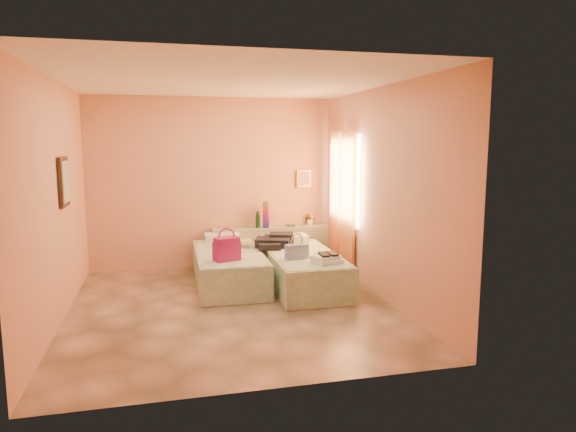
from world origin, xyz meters
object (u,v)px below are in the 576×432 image
bed_right (303,270)px  water_bottle (258,220)px  towel_stack (327,259)px  flower_vase (310,218)px  blue_handbag (297,251)px  green_book (290,225)px  headboard_ledge (273,246)px  bed_left (229,268)px  magenta_handbag (227,249)px

bed_right → water_bottle: (-0.39, 1.41, 0.53)m
towel_stack → flower_vase: bearing=79.6°
bed_right → blue_handbag: 0.50m
green_book → bed_right: bearing=-87.8°
flower_vase → blue_handbag: (-0.72, -1.83, -0.17)m
flower_vase → headboard_ledge: bearing=-173.5°
green_book → flower_vase: flower_vase is taller
bed_right → water_bottle: size_ratio=7.60×
headboard_ledge → water_bottle: 0.52m
bed_right → blue_handbag: bearing=-118.1°
bed_left → magenta_handbag: (-0.10, -0.59, 0.41)m
magenta_handbag → blue_handbag: bearing=-27.4°
blue_handbag → magenta_handbag: bearing=160.0°
flower_vase → water_bottle: bearing=-173.7°
bed_left → towel_stack: towel_stack is taller
bed_left → blue_handbag: 1.15m
headboard_ledge → water_bottle: size_ratio=7.79×
green_book → bed_left: bearing=-129.6°
bed_right → green_book: (0.17, 1.44, 0.41)m
blue_handbag → towel_stack: blue_handbag is taller
green_book → towel_stack: (-0.03, -2.09, -0.11)m
flower_vase → magenta_handbag: bearing=-134.0°
bed_left → water_bottle: size_ratio=7.60×
headboard_ledge → blue_handbag: size_ratio=6.66×
blue_handbag → bed_left: bearing=127.1°
headboard_ledge → bed_left: size_ratio=1.02×
water_bottle → blue_handbag: size_ratio=0.86×
headboard_ledge → flower_vase: bearing=6.5°
bed_left → magenta_handbag: 0.72m
headboard_ledge → towel_stack: (0.28, -2.09, 0.23)m
bed_right → towel_stack: size_ratio=5.71×
bed_right → blue_handbag: (-0.18, -0.32, 0.35)m
green_book → magenta_handbag: (-1.29, -1.64, -0.01)m
water_bottle → flower_vase: 0.95m
bed_right → towel_stack: towel_stack is taller
blue_handbag → flower_vase: bearing=55.5°
bed_left → green_book: 1.64m
headboard_ledge → water_bottle: bearing=-174.2°
magenta_handbag → towel_stack: magenta_handbag is taller
water_bottle → green_book: water_bottle is taller
headboard_ledge → flower_vase: flower_vase is taller
green_book → blue_handbag: 1.79m
bed_right → headboard_ledge: bearing=96.4°
water_bottle → blue_handbag: bearing=-82.8°
green_book → flower_vase: (0.37, 0.08, 0.11)m
bed_right → flower_vase: 1.69m
bed_right → magenta_handbag: (-1.12, -0.20, 0.41)m
bed_right → water_bottle: 1.56m
headboard_ledge → blue_handbag: bearing=-91.3°
bed_left → flower_vase: size_ratio=8.15×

